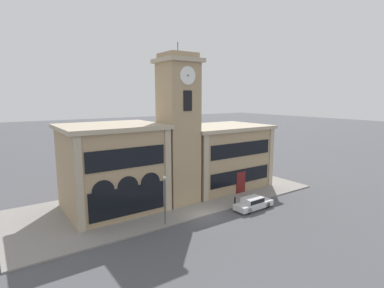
# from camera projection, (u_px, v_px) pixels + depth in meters

# --- Properties ---
(ground_plane) EXTENTS (300.00, 300.00, 0.00)m
(ground_plane) POSITION_uv_depth(u_px,v_px,m) (206.00, 217.00, 31.56)
(ground_plane) COLOR #4C4C51
(sidewalk_kerb) EXTENTS (36.63, 13.92, 0.15)m
(sidewalk_kerb) POSITION_uv_depth(u_px,v_px,m) (172.00, 198.00, 37.19)
(sidewalk_kerb) COLOR gray
(sidewalk_kerb) RESTS_ON ground_plane
(clock_tower) EXTENTS (4.52, 4.52, 18.48)m
(clock_tower) POSITION_uv_depth(u_px,v_px,m) (178.00, 130.00, 34.54)
(clock_tower) COLOR tan
(clock_tower) RESTS_ON ground_plane
(town_hall_left_wing) EXTENTS (10.65, 9.17, 9.55)m
(town_hall_left_wing) POSITION_uv_depth(u_px,v_px,m) (112.00, 167.00, 32.96)
(town_hall_left_wing) COLOR tan
(town_hall_left_wing) RESTS_ON ground_plane
(town_hall_right_wing) EXTENTS (12.81, 9.17, 8.61)m
(town_hall_right_wing) POSITION_uv_depth(u_px,v_px,m) (220.00, 156.00, 41.75)
(town_hall_right_wing) COLOR tan
(town_hall_right_wing) RESTS_ON ground_plane
(parked_car_near) EXTENTS (4.82, 1.80, 1.40)m
(parked_car_near) POSITION_uv_depth(u_px,v_px,m) (253.00, 203.00, 33.54)
(parked_car_near) COLOR silver
(parked_car_near) RESTS_ON ground_plane
(street_lamp) EXTENTS (0.36, 0.36, 4.89)m
(street_lamp) POSITION_uv_depth(u_px,v_px,m) (165.00, 192.00, 28.82)
(street_lamp) COLOR #4C4C51
(street_lamp) RESTS_ON sidewalk_kerb
(bollard) EXTENTS (0.18, 0.18, 1.06)m
(bollard) POSITION_uv_depth(u_px,v_px,m) (235.00, 201.00, 34.27)
(bollard) COLOR black
(bollard) RESTS_ON sidewalk_kerb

